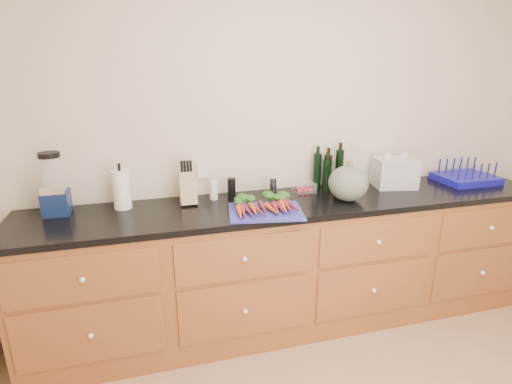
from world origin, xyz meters
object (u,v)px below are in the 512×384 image
object	(u,v)px
squash	(348,183)
dish_rack	(466,177)
carrots	(264,205)
paper_towel	(122,190)
cutting_board	(266,212)
knife_block	(188,188)
tomato_box	(304,187)
blender_appliance	(54,188)

from	to	relation	value
squash	dish_rack	world-z (taller)	squash
carrots	paper_towel	xyz separation A→B (m)	(-0.86, 0.28, 0.09)
cutting_board	knife_block	xyz separation A→B (m)	(-0.45, 0.30, 0.10)
knife_block	tomato_box	world-z (taller)	knife_block
blender_appliance	paper_towel	distance (m)	0.39
blender_appliance	paper_towel	size ratio (longest dim) A/B	1.56
tomato_box	squash	bearing A→B (deg)	-49.16
carrots	blender_appliance	size ratio (longest dim) A/B	0.98
carrots	dish_rack	distance (m)	1.72
carrots	knife_block	size ratio (longest dim) A/B	1.77
squash	blender_appliance	size ratio (longest dim) A/B	0.69
squash	blender_appliance	xyz separation A→B (m)	(-1.85, 0.24, 0.05)
paper_towel	tomato_box	distance (m)	1.25
cutting_board	carrots	xyz separation A→B (m)	(-0.00, 0.04, 0.03)
squash	knife_block	xyz separation A→B (m)	(-1.05, 0.22, -0.01)
dish_rack	knife_block	bearing A→B (deg)	178.41
squash	tomato_box	distance (m)	0.34
carrots	paper_towel	size ratio (longest dim) A/B	1.52
carrots	dish_rack	xyz separation A→B (m)	(1.71, 0.20, 0.01)
cutting_board	tomato_box	world-z (taller)	tomato_box
tomato_box	dish_rack	xyz separation A→B (m)	(1.32, -0.09, 0.01)
paper_towel	squash	bearing A→B (deg)	-9.32
knife_block	carrots	bearing A→B (deg)	-30.53
paper_towel	dish_rack	bearing A→B (deg)	-1.78
carrots	squash	world-z (taller)	squash
blender_appliance	paper_towel	xyz separation A→B (m)	(0.39, 0.00, -0.05)
paper_towel	knife_block	bearing A→B (deg)	-2.76
carrots	tomato_box	distance (m)	0.49
cutting_board	tomato_box	bearing A→B (deg)	40.42
blender_appliance	paper_towel	world-z (taller)	blender_appliance
tomato_box	dish_rack	bearing A→B (deg)	-3.89
carrots	dish_rack	world-z (taller)	dish_rack
cutting_board	squash	bearing A→B (deg)	7.47
blender_appliance	tomato_box	bearing A→B (deg)	0.42
cutting_board	paper_towel	xyz separation A→B (m)	(-0.86, 0.32, 0.12)
knife_block	dish_rack	xyz separation A→B (m)	(2.16, -0.06, -0.07)
blender_appliance	tomato_box	distance (m)	1.64
paper_towel	blender_appliance	bearing A→B (deg)	-179.69
carrots	tomato_box	world-z (taller)	tomato_box
cutting_board	paper_towel	world-z (taller)	paper_towel
squash	dish_rack	distance (m)	1.12
knife_block	squash	bearing A→B (deg)	-11.86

